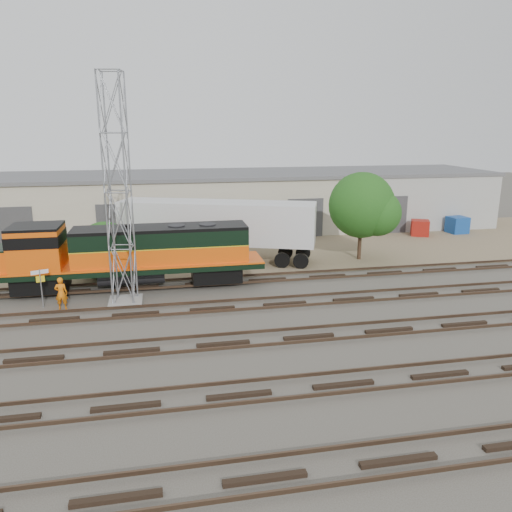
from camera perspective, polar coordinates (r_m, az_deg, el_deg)
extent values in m
plane|color=#47423A|center=(25.56, -4.64, -7.34)|extent=(140.00, 140.00, 0.00)
cube|color=#726047|center=(39.81, -7.11, 0.70)|extent=(80.00, 16.00, 0.02)
cube|color=black|center=(15.18, 1.04, -24.08)|extent=(80.00, 2.40, 0.14)
cube|color=#4C3828|center=(14.53, 1.73, -25.47)|extent=(80.00, 0.08, 0.14)
cube|color=#4C3828|center=(15.68, 0.42, -22.00)|extent=(80.00, 0.08, 0.14)
cube|color=black|center=(18.83, -1.93, -15.62)|extent=(80.00, 2.40, 0.14)
cube|color=#4C3828|center=(18.13, -1.54, -16.42)|extent=(80.00, 0.08, 0.14)
cube|color=#4C3828|center=(19.41, -2.30, -14.16)|extent=(80.00, 0.08, 0.14)
cube|color=black|center=(22.79, -3.77, -9.97)|extent=(80.00, 2.40, 0.14)
cube|color=#4C3828|center=(22.06, -3.52, -10.45)|extent=(80.00, 0.08, 0.14)
cube|color=#4C3828|center=(23.41, -4.01, -8.91)|extent=(80.00, 0.08, 0.14)
cube|color=black|center=(26.92, -5.01, -6.02)|extent=(80.00, 2.40, 0.14)
cube|color=#4C3828|center=(26.17, -4.84, -6.31)|extent=(80.00, 0.08, 0.14)
cube|color=#4C3828|center=(27.57, -5.18, -5.21)|extent=(80.00, 0.08, 0.14)
cube|color=black|center=(31.15, -5.90, -3.13)|extent=(80.00, 2.40, 0.14)
cube|color=#4C3828|center=(30.40, -5.78, -3.30)|extent=(80.00, 0.08, 0.14)
cube|color=#4C3828|center=(31.82, -6.04, -2.48)|extent=(80.00, 0.08, 0.14)
cube|color=#BDB69E|center=(47.16, -7.92, 5.96)|extent=(58.00, 10.00, 5.00)
cube|color=#59595B|center=(46.84, -8.03, 9.16)|extent=(58.40, 10.40, 0.30)
cube|color=#999993|center=(48.72, 19.39, 5.54)|extent=(14.00, 0.10, 5.00)
cube|color=#333335|center=(43.77, -26.09, 2.85)|extent=(3.20, 0.12, 3.40)
cube|color=#333335|center=(42.38, -15.60, 3.47)|extent=(3.20, 0.12, 3.40)
cube|color=#333335|center=(42.48, -4.77, 3.99)|extent=(3.20, 0.12, 3.40)
cube|color=#333335|center=(44.06, 5.65, 4.35)|extent=(3.20, 0.12, 3.40)
cube|color=#333335|center=(46.96, 15.08, 4.56)|extent=(3.20, 0.12, 3.40)
cube|color=black|center=(31.63, -23.32, -2.74)|extent=(2.97, 2.23, 0.93)
cube|color=black|center=(31.02, -4.58, -1.87)|extent=(2.97, 2.23, 0.93)
cube|color=black|center=(30.73, -14.11, -1.22)|extent=(15.80, 2.79, 0.33)
cylinder|color=black|center=(30.89, -14.04, -2.26)|extent=(3.90, 1.02, 1.02)
cube|color=#E4520A|center=(30.49, -10.71, 0.25)|extent=(10.22, 2.42, 1.12)
cube|color=black|center=(30.26, -10.80, 2.12)|extent=(10.22, 2.42, 0.93)
cube|color=black|center=(30.14, -10.85, 3.16)|extent=(10.22, 2.42, 0.19)
cube|color=#E4520A|center=(31.13, -23.69, 0.78)|extent=(2.79, 2.79, 2.42)
cube|color=black|center=(30.87, -23.93, 3.09)|extent=(2.79, 2.79, 0.15)
cube|color=gray|center=(28.76, -14.65, -5.03)|extent=(1.80, 1.80, 0.20)
cylinder|color=gray|center=(27.95, -16.54, 7.19)|extent=(0.09, 0.09, 12.01)
cylinder|color=gray|center=(27.86, -14.27, 7.32)|extent=(0.09, 0.09, 12.01)
cylinder|color=gray|center=(26.86, -16.74, 6.89)|extent=(0.09, 0.09, 12.01)
cylinder|color=gray|center=(26.77, -14.38, 7.03)|extent=(0.09, 0.09, 12.01)
cylinder|color=gray|center=(29.24, -23.32, -3.43)|extent=(0.07, 0.07, 2.15)
cube|color=white|center=(28.98, -23.50, -1.69)|extent=(0.84, 0.34, 0.21)
cube|color=yellow|center=(29.09, -23.42, -2.43)|extent=(0.43, 0.19, 0.34)
imported|color=orange|center=(28.63, -21.38, -3.99)|extent=(0.65, 0.43, 1.78)
cube|color=silver|center=(35.92, -4.49, 3.90)|extent=(14.15, 7.43, 2.91)
cube|color=black|center=(35.59, 4.24, -0.03)|extent=(3.36, 3.42, 1.08)
cube|color=black|center=(37.00, -12.97, 0.46)|extent=(0.16, 0.16, 1.40)
cube|color=black|center=(38.95, -11.81, 1.24)|extent=(0.16, 0.16, 1.40)
cube|color=#154595|center=(49.21, 22.02, 3.31)|extent=(1.74, 1.65, 1.50)
cube|color=maroon|center=(46.85, 18.22, 3.06)|extent=(1.94, 1.89, 1.40)
cylinder|color=#382619|center=(34.35, -16.67, -1.81)|extent=(0.26, 0.26, 0.34)
sphere|color=#1C4914|center=(33.97, -16.86, 0.61)|extent=(3.78, 3.78, 3.78)
sphere|color=#1C4914|center=(33.44, -15.61, -0.19)|extent=(2.64, 2.64, 2.64)
cylinder|color=#382619|center=(37.30, 11.75, 1.40)|extent=(0.27, 0.27, 2.36)
sphere|color=#1C4914|center=(36.76, 11.98, 5.71)|extent=(4.73, 4.73, 4.73)
sphere|color=#1C4914|center=(36.58, 13.74, 4.81)|extent=(3.31, 3.31, 3.31)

